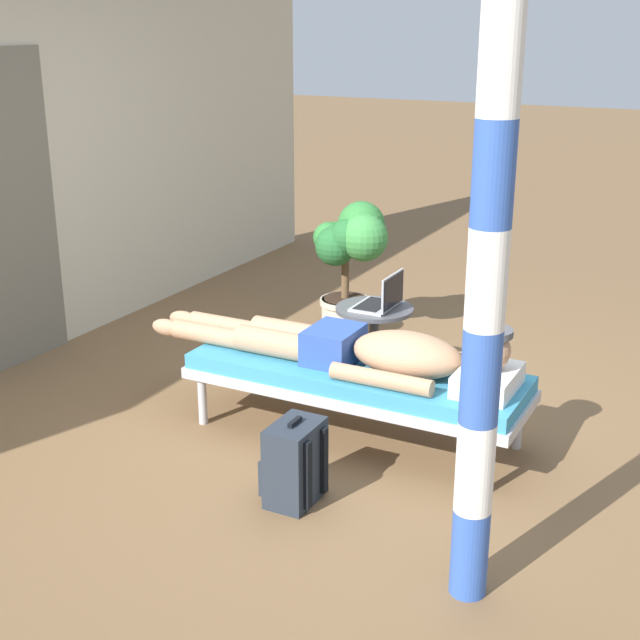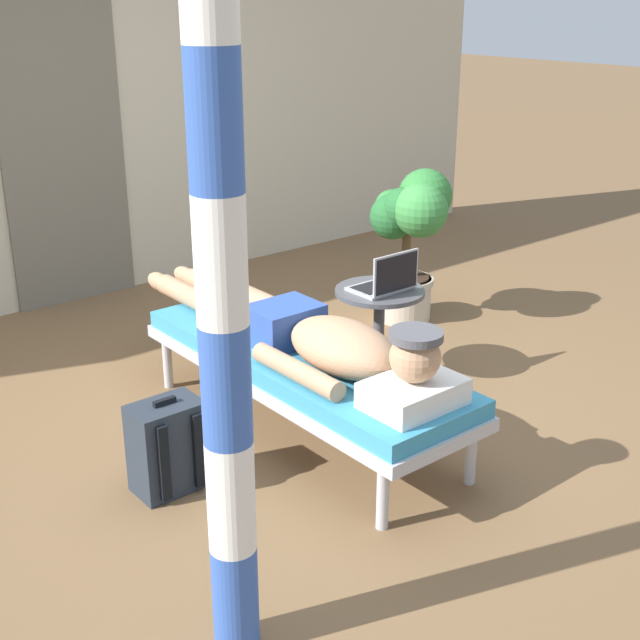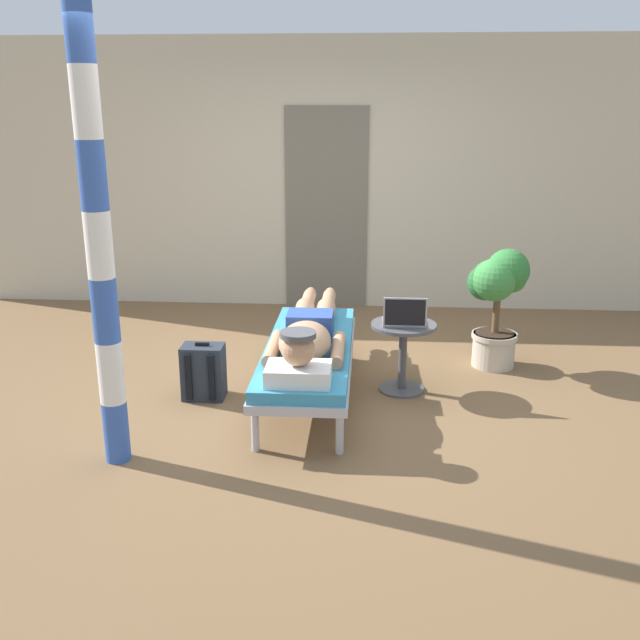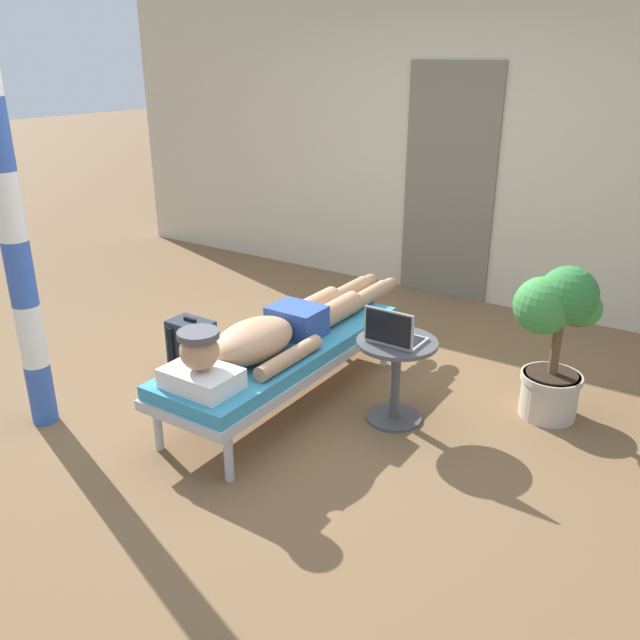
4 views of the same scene
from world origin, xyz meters
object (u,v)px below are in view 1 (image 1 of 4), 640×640
Objects in this scene: person_reclining at (367,350)px; backpack at (295,463)px; porch_post at (487,279)px; side_table at (374,333)px; laptop at (382,299)px; lounge_chair at (356,378)px; potted_plant at (349,252)px.

person_reclining is 5.12× the size of backpack.
porch_post is at bearing -138.62° from person_reclining.
person_reclining is 4.15× the size of side_table.
lounge_chair is at bearing -167.98° from laptop.
lounge_chair is 3.59× the size of side_table.
porch_post reaches higher than laptop.
lounge_chair is 1.89× the size of potted_plant.
potted_plant is at bearing 19.25° from backpack.
laptop reaches higher than side_table.
person_reclining is (0.00, -0.06, 0.17)m from lounge_chair.
potted_plant reaches higher than backpack.
lounge_chair is at bearing -153.04° from potted_plant.
laptop is 0.73× the size of backpack.
laptop reaches higher than person_reclining.
side_table is 0.23m from laptop.
person_reclining is 2.19× the size of potted_plant.
backpack is 0.43× the size of potted_plant.
person_reclining is 7.00× the size of laptop.
laptop is (-0.00, -0.05, 0.23)m from side_table.
side_table is at bearing -144.68° from potted_plant.
side_table reaches higher than lounge_chair.
side_table is at bearing 90.00° from laptop.
lounge_chair is 0.71m from side_table.
lounge_chair is 0.74m from laptop.
laptop is at bearing -142.16° from potted_plant.
person_reclining is at bearing -1.82° from backpack.
backpack is at bearing -160.75° from potted_plant.
lounge_chair is 0.87× the size of person_reclining.
potted_plant reaches higher than lounge_chair.
laptop is 1.51m from backpack.
lounge_chair is 6.06× the size of laptop.
side_table is 0.20× the size of porch_post.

